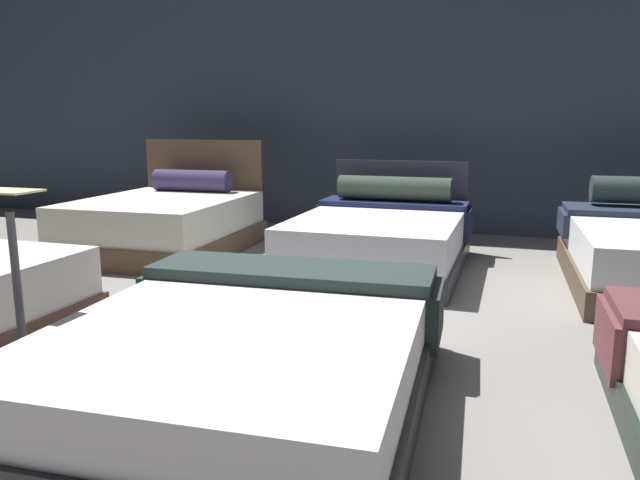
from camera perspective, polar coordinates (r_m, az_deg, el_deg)
ground_plane at (r=4.38m, az=2.36°, el=-6.58°), size 18.00×18.00×0.02m
showroom_back_wall at (r=7.46m, az=9.70°, el=14.26°), size 18.00×0.06×3.50m
bed_1 at (r=2.92m, az=-6.88°, el=-10.99°), size 1.79×2.12×0.51m
bed_3 at (r=6.42m, az=-14.38°, el=1.58°), size 1.61×1.98×1.11m
bed_4 at (r=5.58m, az=5.77°, el=0.22°), size 1.52×2.01×0.92m
price_sign at (r=3.35m, az=-26.50°, el=-6.30°), size 0.28×0.24×1.00m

